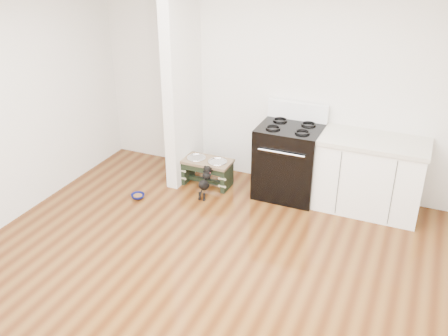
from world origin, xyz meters
TOP-DOWN VIEW (x-y plane):
  - ground at (0.00, 0.00)m, footprint 5.00×5.00m
  - room_shell at (0.00, 0.00)m, footprint 5.00×5.00m
  - partition_wall at (-1.18, 2.10)m, footprint 0.15×0.80m
  - oven_range at (0.25, 2.16)m, footprint 0.76×0.69m
  - cabinet_run at (1.23, 2.18)m, footprint 1.24×0.64m
  - dog_feeder at (-0.79, 1.97)m, footprint 0.65×0.35m
  - puppy at (-0.68, 1.67)m, footprint 0.11×0.33m
  - floor_bowl at (-1.44, 1.29)m, footprint 0.21×0.21m

SIDE VIEW (x-z plane):
  - ground at x=0.00m, z-range 0.00..0.00m
  - floor_bowl at x=-1.44m, z-range 0.00..0.05m
  - puppy at x=-0.68m, z-range 0.02..0.42m
  - dog_feeder at x=-0.79m, z-range 0.07..0.44m
  - cabinet_run at x=1.23m, z-range 0.00..0.91m
  - oven_range at x=0.25m, z-range -0.09..1.05m
  - partition_wall at x=-1.18m, z-range 0.00..2.70m
  - room_shell at x=0.00m, z-range -0.88..4.12m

